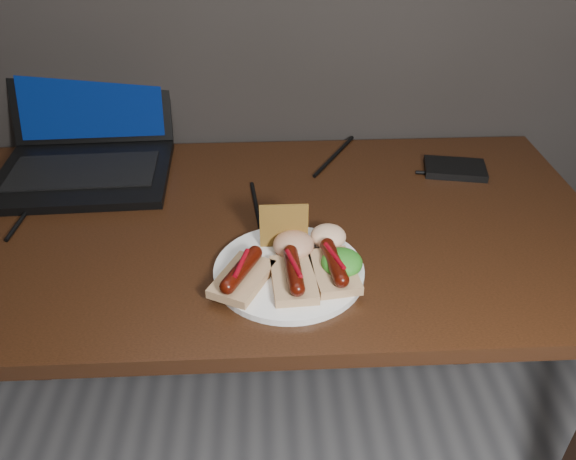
# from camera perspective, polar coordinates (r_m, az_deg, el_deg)

# --- Properties ---
(desk) EXTENTS (1.40, 0.70, 0.75)m
(desk) POSITION_cam_1_polar(r_m,az_deg,el_deg) (1.15, -4.43, -2.85)
(desk) COLOR #35190D
(desk) RESTS_ON ground
(laptop) EXTENTS (0.38, 0.38, 0.25)m
(laptop) POSITION_cam_1_polar(r_m,az_deg,el_deg) (1.34, -19.83, 8.11)
(laptop) COLOR black
(laptop) RESTS_ON desk
(hard_drive) EXTENTS (0.15, 0.11, 0.02)m
(hard_drive) POSITION_cam_1_polar(r_m,az_deg,el_deg) (1.31, 16.60, 5.99)
(hard_drive) COLOR black
(hard_drive) RESTS_ON desk
(desk_cables) EXTENTS (0.96, 0.40, 0.01)m
(desk_cables) POSITION_cam_1_polar(r_m,az_deg,el_deg) (1.20, -2.72, 4.63)
(desk_cables) COLOR black
(desk_cables) RESTS_ON desk
(plate) EXTENTS (0.30, 0.30, 0.01)m
(plate) POSITION_cam_1_polar(r_m,az_deg,el_deg) (0.96, 0.09, -4.16)
(plate) COLOR white
(plate) RESTS_ON desk
(bread_sausage_left) EXTENTS (0.11, 0.13, 0.04)m
(bread_sausage_left) POSITION_cam_1_polar(r_m,az_deg,el_deg) (0.92, -4.70, -4.54)
(bread_sausage_left) COLOR tan
(bread_sausage_left) RESTS_ON plate
(bread_sausage_center) EXTENTS (0.08, 0.12, 0.04)m
(bread_sausage_center) POSITION_cam_1_polar(r_m,az_deg,el_deg) (0.91, 0.58, -4.62)
(bread_sausage_center) COLOR tan
(bread_sausage_center) RESTS_ON plate
(bread_sausage_right) EXTENTS (0.08, 0.12, 0.04)m
(bread_sausage_right) POSITION_cam_1_polar(r_m,az_deg,el_deg) (0.93, 4.68, -3.81)
(bread_sausage_right) COLOR tan
(bread_sausage_right) RESTS_ON plate
(crispbread) EXTENTS (0.09, 0.01, 0.08)m
(crispbread) POSITION_cam_1_polar(r_m,az_deg,el_deg) (0.98, -0.42, 0.43)
(crispbread) COLOR #A77F2D
(crispbread) RESTS_ON plate
(salad_greens) EXTENTS (0.07, 0.07, 0.04)m
(salad_greens) POSITION_cam_1_polar(r_m,az_deg,el_deg) (0.94, 5.48, -3.31)
(salad_greens) COLOR #175B12
(salad_greens) RESTS_ON plate
(salsa_mound) EXTENTS (0.07, 0.07, 0.04)m
(salsa_mound) POSITION_cam_1_polar(r_m,az_deg,el_deg) (0.98, 0.55, -1.50)
(salsa_mound) COLOR maroon
(salsa_mound) RESTS_ON plate
(coleslaw_mound) EXTENTS (0.06, 0.06, 0.04)m
(coleslaw_mound) POSITION_cam_1_polar(r_m,az_deg,el_deg) (1.00, 4.10, -0.64)
(coleslaw_mound) COLOR beige
(coleslaw_mound) RESTS_ON plate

